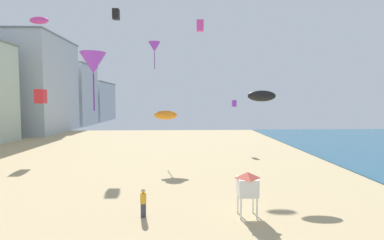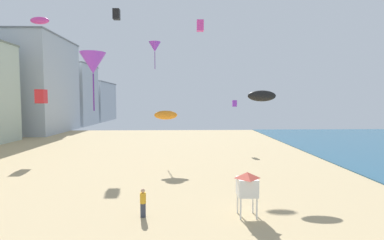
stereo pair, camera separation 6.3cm
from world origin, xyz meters
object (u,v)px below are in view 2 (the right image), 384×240
at_px(kite_magenta_box_2, 200,26).
at_px(lifeguard_stand, 247,184).
at_px(kite_purple_delta_2, 155,47).
at_px(kite_red_box, 41,96).
at_px(kite_black_box, 116,14).
at_px(kite_orange_parafoil, 166,115).
at_px(kite_purple_delta, 93,63).
at_px(kite_black_parafoil, 262,96).
at_px(kite_flyer, 143,201).
at_px(kite_magenta_parafoil, 40,20).
at_px(kite_purple_box, 235,103).

bearing_deg(kite_magenta_box_2, lifeguard_stand, -77.29).
xyz_separation_m(kite_magenta_box_2, kite_purple_delta_2, (-5.19, 12.63, 0.51)).
bearing_deg(kite_red_box, kite_black_box, 35.37).
bearing_deg(kite_purple_delta_2, kite_orange_parafoil, -77.98).
bearing_deg(kite_purple_delta, kite_purple_delta_2, 86.21).
distance_m(kite_magenta_box_2, kite_red_box, 20.68).
relative_size(lifeguard_stand, kite_black_parafoil, 1.13).
bearing_deg(kite_purple_delta_2, kite_magenta_box_2, -67.69).
xyz_separation_m(kite_purple_delta, kite_purple_delta_2, (1.42, 21.36, 4.90)).
height_order(kite_flyer, kite_black_box, kite_black_box).
bearing_deg(kite_magenta_box_2, kite_flyer, -111.75).
distance_m(lifeguard_stand, kite_magenta_box_2, 14.86).
height_order(kite_black_parafoil, kite_orange_parafoil, kite_black_parafoil).
bearing_deg(kite_orange_parafoil, kite_magenta_parafoil, 155.95).
bearing_deg(kite_red_box, kite_black_parafoil, -26.25).
xyz_separation_m(kite_purple_delta_2, kite_red_box, (-12.74, -4.25, -6.52)).
height_order(lifeguard_stand, kite_black_parafoil, kite_black_parafoil).
distance_m(kite_black_box, kite_purple_delta_2, 6.89).
bearing_deg(kite_purple_delta, kite_orange_parafoil, 74.70).
xyz_separation_m(lifeguard_stand, kite_orange_parafoil, (-5.38, 13.01, 3.30)).
height_order(kite_purple_delta_2, kite_red_box, kite_purple_delta_2).
distance_m(kite_flyer, kite_purple_delta_2, 25.49).
relative_size(kite_purple_delta, kite_orange_parafoil, 1.43).
bearing_deg(kite_black_parafoil, lifeguard_stand, -111.22).
bearing_deg(kite_black_parafoil, kite_black_box, 132.30).
bearing_deg(kite_black_box, kite_purple_box, -2.25).
height_order(kite_flyer, kite_magenta_box_2, kite_magenta_box_2).
bearing_deg(kite_black_parafoil, kite_flyer, -141.98).
xyz_separation_m(kite_magenta_box_2, kite_purple_box, (5.43, 13.15, -6.86)).
height_order(kite_magenta_parafoil, kite_red_box, kite_magenta_parafoil).
height_order(kite_flyer, lifeguard_stand, lifeguard_stand).
bearing_deg(kite_flyer, lifeguard_stand, -18.23).
bearing_deg(kite_flyer, kite_black_box, 88.01).
relative_size(lifeguard_stand, kite_black_box, 1.88).
distance_m(kite_magenta_box_2, kite_purple_box, 15.80).
xyz_separation_m(kite_magenta_parafoil, kite_purple_delta_2, (13.61, 2.16, -2.66)).
distance_m(kite_magenta_box_2, kite_purple_delta_2, 13.67).
height_order(kite_purple_delta, kite_red_box, kite_purple_delta).
bearing_deg(kite_purple_delta_2, kite_flyer, -86.31).
relative_size(lifeguard_stand, kite_red_box, 1.59).
relative_size(kite_black_parafoil, kite_red_box, 1.40).
bearing_deg(kite_magenta_parafoil, kite_black_box, 21.30).
xyz_separation_m(lifeguard_stand, kite_black_box, (-12.47, 23.25, 16.20)).
bearing_deg(kite_purple_delta_2, kite_black_parafoil, -57.26).
relative_size(kite_black_parafoil, kite_purple_delta_2, 0.64).
height_order(kite_flyer, kite_purple_delta_2, kite_purple_delta_2).
bearing_deg(kite_black_parafoil, kite_purple_box, 87.48).
bearing_deg(kite_magenta_parafoil, lifeguard_stand, -43.61).
relative_size(kite_magenta_box_2, kite_orange_parafoil, 0.40).
relative_size(kite_black_box, kite_magenta_parafoil, 0.60).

